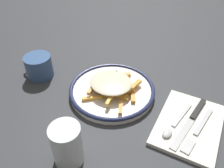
# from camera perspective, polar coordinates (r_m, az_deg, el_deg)

# --- Properties ---
(ground_plane) EXTENTS (2.60, 2.60, 0.00)m
(ground_plane) POSITION_cam_1_polar(r_m,az_deg,el_deg) (0.73, 0.00, -2.26)
(ground_plane) COLOR #2F3236
(plate) EXTENTS (0.26, 0.26, 0.02)m
(plate) POSITION_cam_1_polar(r_m,az_deg,el_deg) (0.72, 0.00, -1.53)
(plate) COLOR silver
(plate) RESTS_ON ground_plane
(fries_heap) EXTENTS (0.16, 0.19, 0.04)m
(fries_heap) POSITION_cam_1_polar(r_m,az_deg,el_deg) (0.70, 0.12, -0.31)
(fries_heap) COLOR gold
(fries_heap) RESTS_ON plate
(napkin) EXTENTS (0.18, 0.23, 0.01)m
(napkin) POSITION_cam_1_polar(r_m,az_deg,el_deg) (0.66, 18.36, -9.41)
(napkin) COLOR silver
(napkin) RESTS_ON ground_plane
(fork) EXTENTS (0.04, 0.18, 0.01)m
(fork) POSITION_cam_1_polar(r_m,az_deg,el_deg) (0.65, 20.43, -10.45)
(fork) COLOR silver
(fork) RESTS_ON napkin
(knife) EXTENTS (0.04, 0.21, 0.01)m
(knife) POSITION_cam_1_polar(r_m,az_deg,el_deg) (0.67, 19.12, -7.89)
(knife) COLOR black
(knife) RESTS_ON napkin
(spoon) EXTENTS (0.04, 0.15, 0.01)m
(spoon) POSITION_cam_1_polar(r_m,az_deg,el_deg) (0.64, 14.83, -9.88)
(spoon) COLOR silver
(spoon) RESTS_ON napkin
(water_glass) EXTENTS (0.07, 0.07, 0.11)m
(water_glass) POSITION_cam_1_polar(r_m,az_deg,el_deg) (0.54, -10.98, -14.45)
(water_glass) COLOR silver
(water_glass) RESTS_ON ground_plane
(coffee_mug) EXTENTS (0.11, 0.09, 0.08)m
(coffee_mug) POSITION_cam_1_polar(r_m,az_deg,el_deg) (0.82, -17.56, 4.19)
(coffee_mug) COLOR #38588A
(coffee_mug) RESTS_ON ground_plane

